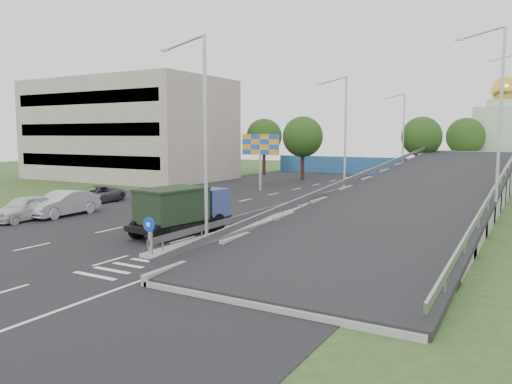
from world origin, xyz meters
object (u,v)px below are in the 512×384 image
Objects in this scene: lamp_post_mid at (343,130)px; dump_truck at (182,208)px; lamp_post_near at (202,127)px; parked_car_a at (25,208)px; billboard at (260,148)px; sign_bollard at (150,236)px; parked_car_c at (95,195)px; lamp_post_far at (402,132)px; church at (503,136)px; parked_car_b at (63,203)px.

lamp_post_mid is 19.44m from dump_truck.
lamp_post_near reaches higher than parked_car_a.
billboard is at bearing 167.62° from lamp_post_mid.
parked_car_a is (-13.61, 3.55, -0.23)m from sign_bollard.
parked_car_a reaches higher than parked_car_c.
lamp_post_far is 1.63× the size of dump_truck.
lamp_post_near is at bearing -90.00° from lamp_post_mid.
lamp_post_far is 2.07× the size of parked_car_c.
lamp_post_near is 0.73× the size of church.
dump_truck is 1.31× the size of parked_car_a.
sign_bollard is 44.08m from lamp_post_far.
sign_bollard is 58.84m from church.
sign_bollard is at bearing -90.26° from lamp_post_mid.
church is at bearing 80.19° from sign_bollard.
lamp_post_near is 14.16m from parked_car_b.
dump_truck is at bearing -8.28° from parked_car_b.
lamp_post_mid is 2.07× the size of parked_car_c.
parked_car_c is (-2.99, 5.49, -0.18)m from parked_car_b.
dump_truck reaches higher than sign_bollard.
church reaches higher than parked_car_b.
lamp_post_near is at bearing 88.36° from sign_bollard.
lamp_post_far is (0.11, 43.83, 4.77)m from sign_bollard.
parked_car_c is (-16.08, -32.40, -5.13)m from lamp_post_far.
lamp_post_mid is 1.00× the size of lamp_post_far.
dump_truck is (-2.28, -18.80, -4.36)m from lamp_post_mid.
billboard is at bearing -120.70° from church.
church is at bearing 59.30° from billboard.
church is at bearing 73.78° from lamp_post_mid.
lamp_post_near is 1.63× the size of dump_truck.
lamp_post_far reaches higher than parked_car_c.
church reaches higher than billboard.
dump_truck is at bearing 152.36° from lamp_post_near.
parked_car_a is at bearing -73.40° from parked_car_c.
sign_bollard is 19.64m from parked_car_c.
church is (9.89, 34.00, -0.50)m from lamp_post_mid.
parked_car_b is at bearing 170.84° from lamp_post_near.
lamp_post_mid is 20.00m from lamp_post_far.
lamp_post_near is 14.61m from parked_car_a.
lamp_post_mid is at bearing 50.36° from parked_car_b.
lamp_post_mid is 1.94× the size of parked_car_b.
parked_car_c is at bearing 144.42° from sign_bollard.
lamp_post_near reaches higher than billboard.
parked_car_b is (-12.98, 5.94, -0.18)m from sign_bollard.
lamp_post_near reaches higher than parked_car_b.
sign_bollard is 0.12× the size of church.
billboard is (-9.11, -18.00, -1.62)m from lamp_post_far.
lamp_post_mid is 35.41m from church.
lamp_post_far is 20.24m from billboard.
lamp_post_mid is 20.94m from parked_car_c.
church is 2.66× the size of parked_car_b.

